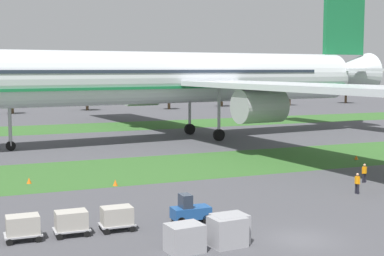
% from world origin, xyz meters
% --- Properties ---
extents(ground_plane, '(400.00, 400.00, 0.00)m').
position_xyz_m(ground_plane, '(0.00, 0.00, 0.00)').
color(ground_plane, '#47474C').
extents(grass_strip_near, '(320.00, 15.31, 0.01)m').
position_xyz_m(grass_strip_near, '(0.00, 26.72, 0.00)').
color(grass_strip_near, '#336028').
rests_on(grass_strip_near, ground).
extents(grass_strip_far, '(320.00, 15.31, 0.01)m').
position_xyz_m(grass_strip_far, '(0.00, 69.34, 0.00)').
color(grass_strip_far, '#336028').
rests_on(grass_strip_far, ground).
extents(airliner, '(72.00, 88.79, 25.32)m').
position_xyz_m(airliner, '(12.47, 48.26, 9.08)').
color(airliner, silver).
rests_on(airliner, ground).
extents(baggage_tug, '(2.62, 1.34, 1.97)m').
position_xyz_m(baggage_tug, '(-4.76, 6.07, 0.81)').
color(baggage_tug, '#1E4C8E').
rests_on(baggage_tug, ground).
extents(cargo_dolly_lead, '(2.22, 1.53, 1.55)m').
position_xyz_m(cargo_dolly_lead, '(-9.78, 6.14, 0.92)').
color(cargo_dolly_lead, '#A3A3A8').
rests_on(cargo_dolly_lead, ground).
extents(cargo_dolly_second, '(2.22, 1.53, 1.55)m').
position_xyz_m(cargo_dolly_second, '(-12.68, 6.18, 0.92)').
color(cargo_dolly_second, '#A3A3A8').
rests_on(cargo_dolly_second, ground).
extents(cargo_dolly_third, '(2.22, 1.53, 1.55)m').
position_xyz_m(cargo_dolly_third, '(-15.58, 6.22, 0.92)').
color(cargo_dolly_third, '#A3A3A8').
rests_on(cargo_dolly_third, ground).
extents(ground_crew_marshaller, '(0.36, 0.55, 1.74)m').
position_xyz_m(ground_crew_marshaller, '(11.38, 8.79, 0.95)').
color(ground_crew_marshaller, black).
rests_on(ground_crew_marshaller, ground).
extents(ground_crew_loader, '(0.56, 0.36, 1.74)m').
position_xyz_m(ground_crew_loader, '(14.99, 12.27, 0.95)').
color(ground_crew_loader, black).
rests_on(ground_crew_loader, ground).
extents(uld_container_0, '(2.12, 1.75, 1.73)m').
position_xyz_m(uld_container_0, '(-4.61, 0.62, 0.87)').
color(uld_container_0, '#A3A3A8').
rests_on(uld_container_0, ground).
extents(uld_container_1, '(2.14, 1.78, 1.61)m').
position_xyz_m(uld_container_1, '(-7.31, 0.59, 0.80)').
color(uld_container_1, '#A3A3A8').
rests_on(uld_container_1, ground).
extents(uld_container_2, '(2.09, 1.71, 1.75)m').
position_xyz_m(uld_container_2, '(-4.26, 1.02, 0.87)').
color(uld_container_2, '#A3A3A8').
rests_on(uld_container_2, ground).
extents(taxiway_marker_0, '(0.44, 0.44, 0.53)m').
position_xyz_m(taxiway_marker_0, '(-13.34, 23.53, 0.27)').
color(taxiway_marker_0, orange).
rests_on(taxiway_marker_0, ground).
extents(taxiway_marker_1, '(0.44, 0.44, 0.49)m').
position_xyz_m(taxiway_marker_1, '(22.79, 23.04, 0.24)').
color(taxiway_marker_1, orange).
rests_on(taxiway_marker_1, ground).
extents(taxiway_marker_2, '(0.44, 0.44, 0.54)m').
position_xyz_m(taxiway_marker_2, '(-6.38, 19.58, 0.27)').
color(taxiway_marker_2, orange).
rests_on(taxiway_marker_2, ground).
extents(distant_tree_line, '(182.20, 10.51, 11.75)m').
position_xyz_m(distant_tree_line, '(-5.63, 108.55, 6.49)').
color(distant_tree_line, '#4C3823').
rests_on(distant_tree_line, ground).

